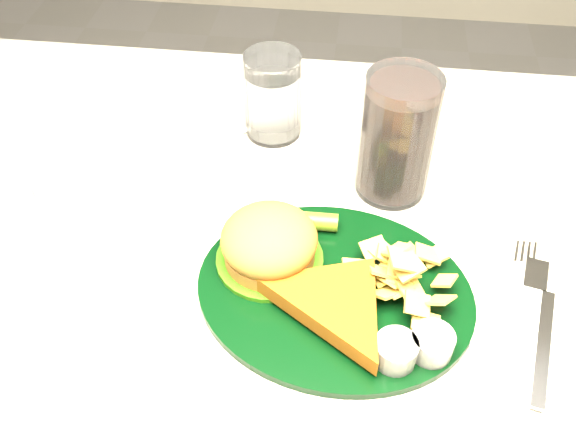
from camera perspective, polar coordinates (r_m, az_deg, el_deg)
name	(u,v)px	position (r m, az deg, el deg)	size (l,w,h in m)	color
table	(268,417)	(1.02, -1.77, -17.41)	(1.20, 0.80, 0.75)	#ACA69B
dinner_plate	(336,274)	(0.64, 4.26, -5.16)	(0.29, 0.24, 0.06)	black
water_glass	(273,96)	(0.83, -1.35, 10.64)	(0.07, 0.07, 0.11)	white
cola_glass	(397,137)	(0.74, 9.68, 6.95)	(0.08, 0.08, 0.15)	black
fork_napkin	(541,337)	(0.67, 21.60, -9.99)	(0.14, 0.18, 0.01)	silver
ramekin	(51,183)	(0.81, -20.29, 2.78)	(0.04, 0.04, 0.03)	white
wrapped_straw	(192,151)	(0.83, -8.56, 5.76)	(0.20, 0.07, 0.01)	white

